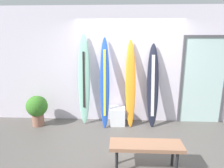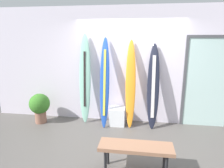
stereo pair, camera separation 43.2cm
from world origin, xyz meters
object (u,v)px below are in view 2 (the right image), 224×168
Objects in this scene: surfboard_cobalt at (105,83)px; potted_plant at (40,106)px; surfboard_sunset at (131,85)px; display_block_left at (117,116)px; surfboard_charcoal at (153,87)px; bench at (136,148)px; glass_door at (207,81)px; surfboard_seafoam at (85,79)px.

surfboard_cobalt is 1.72m from potted_plant.
display_block_left is (-0.30, -0.02, -0.79)m from surfboard_sunset.
surfboard_sunset is 0.52m from surfboard_charcoal.
surfboard_sunset is 1.80m from bench.
surfboard_seafoam is at bearing -176.89° from glass_door.
bench is at bearing -32.21° from potted_plant.
surfboard_seafoam is at bearing 174.36° from display_block_left.
glass_door is at bearing 50.57° from bench.
surfboard_cobalt is 2.37m from glass_door.
surfboard_cobalt is 4.95× the size of display_block_left.
surfboard_seafoam is at bearing 12.56° from potted_plant.
glass_door is (1.23, 0.22, 0.14)m from surfboard_charcoal.
potted_plant is (-1.61, -0.13, -0.59)m from surfboard_cobalt.
glass_door is (2.86, 0.16, 0.01)m from surfboard_seafoam.
surfboard_cobalt is at bearing 115.56° from bench.
surfboard_sunset is at bearing 96.10° from bench.
potted_plant is at bearing 147.79° from bench.
surfboard_cobalt is at bearing -173.51° from glass_door.
glass_door is 4.04m from potted_plant.
surfboard_charcoal is 2.79m from potted_plant.
surfboard_cobalt is at bearing -12.56° from surfboard_seafoam.
surfboard_charcoal reaches higher than bench.
surfboard_seafoam reaches higher than display_block_left.
surfboard_cobalt is 1.13m from surfboard_charcoal.
surfboard_charcoal is 4.61× the size of display_block_left.
surfboard_sunset is at bearing 4.61° from surfboard_cobalt.
surfboard_cobalt is 1.82× the size of bench.
surfboard_charcoal is (0.52, 0.00, -0.04)m from surfboard_sunset.
surfboard_charcoal is 1.11m from display_block_left.
potted_plant is 2.83m from bench.
surfboard_sunset is at bearing -172.86° from glass_door.
surfboard_sunset is (1.11, -0.06, -0.09)m from surfboard_seafoam.
glass_door is at bearing 6.49° from surfboard_cobalt.
bench is (0.18, -1.69, -0.59)m from surfboard_sunset.
bench is (0.79, -1.64, -0.62)m from surfboard_cobalt.
surfboard_cobalt is at bearing -173.79° from display_block_left.
surfboard_seafoam is 0.52m from surfboard_cobalt.
surfboard_seafoam is 2.94× the size of potted_plant.
bench is (2.40, -1.51, -0.04)m from potted_plant.
glass_door is at bearing 6.54° from display_block_left.
glass_door reaches higher than bench.
surfboard_sunset is at bearing -3.29° from surfboard_seafoam.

